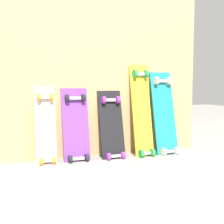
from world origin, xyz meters
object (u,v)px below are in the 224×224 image
Objects in this scene: skateboard_white at (46,129)px; skateboard_teal at (164,116)px; skateboard_black at (112,128)px; skateboard_purple at (76,128)px; skateboard_yellow at (142,113)px.

skateboard_teal is (1.09, -0.04, 0.07)m from skateboard_white.
skateboard_white is at bearing 177.92° from skateboard_teal.
skateboard_teal is at bearing -2.08° from skateboard_white.
skateboard_black is (0.57, -0.03, -0.02)m from skateboard_white.
skateboard_white is 1.02× the size of skateboard_purple.
skateboard_teal is (0.23, -0.01, -0.03)m from skateboard_yellow.
skateboard_purple reaches higher than skateboard_black.
skateboard_black is at bearing 178.85° from skateboard_yellow.
skateboard_yellow is (0.29, -0.01, 0.12)m from skateboard_black.
skateboard_white is 1.05× the size of skateboard_black.
skateboard_yellow is at bearing 178.35° from skateboard_teal.
skateboard_purple is at bearing 176.86° from skateboard_black.
skateboard_white is 0.25m from skateboard_purple.
skateboard_yellow is (0.86, -0.03, 0.10)m from skateboard_white.
skateboard_black is 0.80× the size of skateboard_teal.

